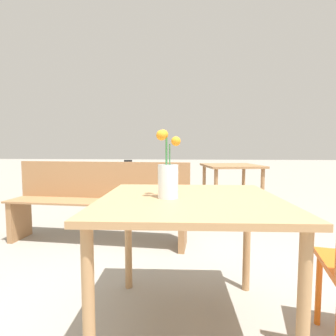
{
  "coord_description": "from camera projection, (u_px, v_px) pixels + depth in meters",
  "views": [
    {
      "loc": [
        -0.02,
        -1.39,
        1.01
      ],
      "look_at": [
        -0.12,
        -0.02,
        0.9
      ],
      "focal_mm": 28.0,
      "sensor_mm": 36.0,
      "label": 1
    }
  ],
  "objects": [
    {
      "name": "ground_plane",
      "position": [
        189.0,
        328.0,
        1.46
      ],
      "size": [
        40.0,
        40.0,
        0.0
      ],
      "primitive_type": "plane",
      "color": "gray"
    },
    {
      "name": "table_front",
      "position": [
        190.0,
        214.0,
        1.41
      ],
      "size": [
        0.99,
        0.98,
        0.74
      ],
      "color": "tan",
      "rests_on": "ground_plane"
    },
    {
      "name": "flower_vase",
      "position": [
        168.0,
        177.0,
        1.38
      ],
      "size": [
        0.12,
        0.12,
        0.36
      ],
      "color": "silver",
      "rests_on": "table_front"
    },
    {
      "name": "bench_near",
      "position": [
        100.0,
        197.0,
        2.8
      ],
      "size": [
        1.94,
        0.5,
        0.85
      ],
      "color": "#9E7047",
      "rests_on": "ground_plane"
    },
    {
      "name": "table_back",
      "position": [
        231.0,
        174.0,
        3.73
      ],
      "size": [
        0.87,
        0.89,
        0.76
      ],
      "color": "#9E7047",
      "rests_on": "ground_plane"
    },
    {
      "name": "bicycle",
      "position": [
        137.0,
        180.0,
        5.39
      ],
      "size": [
        1.58,
        0.44,
        0.75
      ],
      "color": "black",
      "rests_on": "ground_plane"
    }
  ]
}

